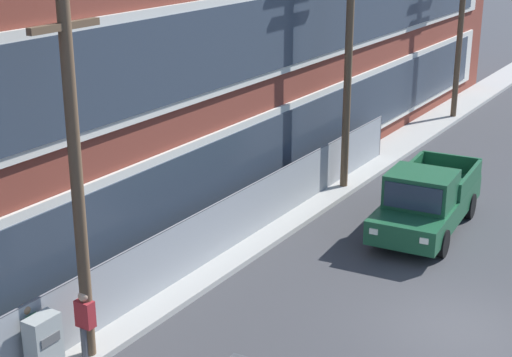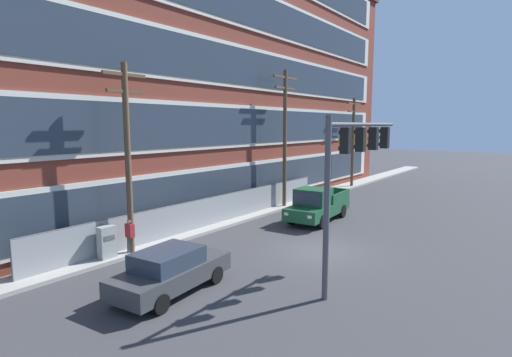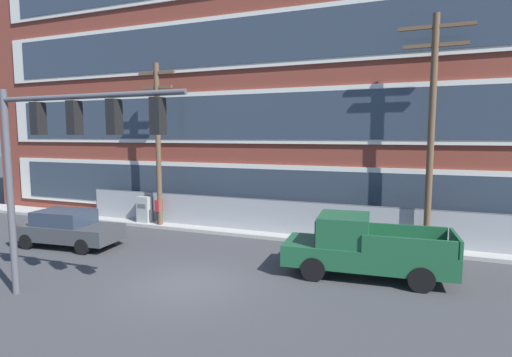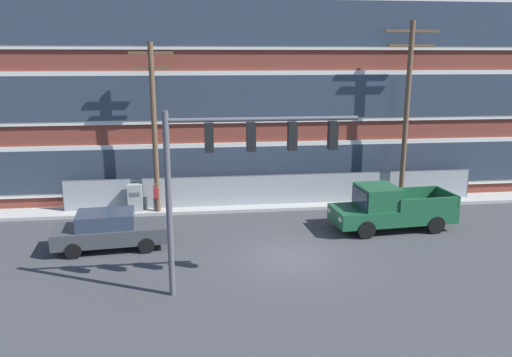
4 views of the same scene
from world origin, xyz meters
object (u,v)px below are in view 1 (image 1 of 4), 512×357
utility_pole_midblock (349,39)px  electrical_cabinet (44,350)px  utility_pole_far_east (461,20)px  pedestrian_near_cabinet (86,321)px  pedestrian_by_fence (27,335)px  utility_pole_near_corner (75,158)px  pickup_truck_dark_green (426,202)px

utility_pole_midblock → electrical_cabinet: bearing=179.9°
utility_pole_far_east → electrical_cabinet: size_ratio=5.33×
pedestrian_near_cabinet → pedestrian_by_fence: bearing=150.7°
electrical_cabinet → pedestrian_by_fence: size_ratio=0.91×
pedestrian_by_fence → utility_pole_near_corner: bearing=-28.0°
electrical_cabinet → pedestrian_by_fence: bearing=91.9°
utility_pole_far_east → electrical_cabinet: bearing=179.8°
pickup_truck_dark_green → utility_pole_near_corner: size_ratio=0.68×
utility_pole_near_corner → utility_pole_far_east: (24.20, 0.07, -0.00)m
pickup_truck_dark_green → pedestrian_near_cabinet: pickup_truck_dark_green is taller
pickup_truck_dark_green → pedestrian_by_fence: (-11.76, 4.18, 0.01)m
utility_pole_far_east → pedestrian_by_fence: bearing=178.8°
utility_pole_far_east → pickup_truck_dark_green: bearing=-165.0°
utility_pole_far_east → electrical_cabinet: (-25.32, 0.08, -3.81)m
utility_pole_far_east → electrical_cabinet: 25.60m
utility_pole_midblock → pedestrian_near_cabinet: (-12.81, -0.13, -4.27)m
utility_pole_near_corner → utility_pole_far_east: 24.21m
utility_pole_near_corner → electrical_cabinet: utility_pole_near_corner is taller
pickup_truck_dark_green → utility_pole_midblock: utility_pole_midblock is taller
electrical_cabinet → pickup_truck_dark_green: bearing=-17.6°
pedestrian_by_fence → utility_pole_far_east: bearing=-1.2°
pickup_truck_dark_green → utility_pole_far_east: 14.51m
utility_pole_near_corner → pedestrian_by_fence: size_ratio=4.95×
electrical_cabinet → pedestrian_by_fence: pedestrian_by_fence is taller
pickup_truck_dark_green → electrical_cabinet: pickup_truck_dark_green is taller
utility_pole_near_corner → pedestrian_near_cabinet: size_ratio=4.95×
utility_pole_midblock → utility_pole_far_east: 11.48m
utility_pole_far_east → pedestrian_near_cabinet: utility_pole_far_east is taller
electrical_cabinet → pedestrian_near_cabinet: size_ratio=0.91×
utility_pole_near_corner → electrical_cabinet: 3.97m
pedestrian_near_cabinet → utility_pole_far_east: bearing=0.2°
electrical_cabinet → utility_pole_midblock: bearing=-0.1°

